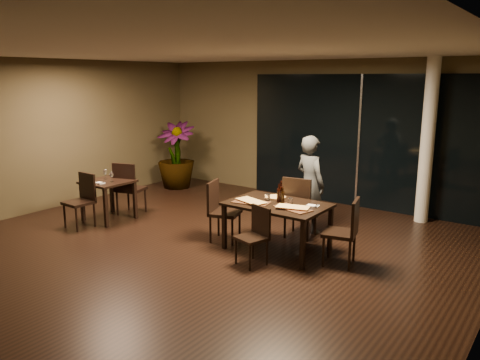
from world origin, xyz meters
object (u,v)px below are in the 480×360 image
(chair_main_right, at_px, (346,229))
(bottle_c, at_px, (281,191))
(diner, at_px, (310,184))
(chair_main_left, at_px, (220,208))
(side_table, at_px, (108,187))
(potted_plant, at_px, (176,155))
(chair_main_far, at_px, (299,204))
(bottle_b, at_px, (283,195))
(chair_main_near, at_px, (256,232))
(chair_side_near, at_px, (82,197))
(main_table, at_px, (277,208))
(bottle_a, at_px, (279,193))
(chair_side_far, at_px, (128,186))

(chair_main_right, relative_size, bottle_c, 2.94)
(diner, bearing_deg, chair_main_left, 71.86)
(side_table, height_order, potted_plant, potted_plant)
(chair_main_far, relative_size, bottle_c, 3.16)
(bottle_b, bearing_deg, chair_main_left, -168.79)
(potted_plant, bearing_deg, chair_main_near, -33.62)
(bottle_c, bearing_deg, side_table, -169.96)
(chair_main_near, xyz_separation_m, bottle_c, (-0.04, 0.75, 0.45))
(chair_side_near, bearing_deg, chair_main_far, 27.83)
(diner, xyz_separation_m, potted_plant, (-4.17, 1.06, -0.04))
(main_table, height_order, bottle_b, bottle_b)
(chair_main_left, height_order, bottle_b, bottle_b)
(main_table, xyz_separation_m, chair_main_far, (0.00, 0.68, -0.09))
(chair_main_left, distance_m, diner, 1.63)
(chair_main_left, distance_m, bottle_b, 1.13)
(chair_main_far, bearing_deg, bottle_a, 79.00)
(chair_main_far, relative_size, chair_main_left, 1.06)
(chair_side_far, height_order, bottle_a, same)
(chair_side_far, distance_m, chair_side_near, 0.97)
(chair_main_right, bearing_deg, chair_main_left, -97.16)
(chair_side_far, relative_size, diner, 0.62)
(chair_main_left, bearing_deg, diner, -55.12)
(side_table, height_order, chair_side_far, chair_side_far)
(main_table, xyz_separation_m, bottle_c, (-0.00, 0.10, 0.24))
(side_table, xyz_separation_m, chair_side_near, (-0.04, -0.54, -0.09))
(chair_main_far, height_order, bottle_a, chair_main_far)
(chair_main_far, bearing_deg, chair_side_far, 3.79)
(chair_main_left, distance_m, chair_side_far, 2.34)
(chair_main_far, relative_size, diner, 0.62)
(chair_main_far, height_order, chair_main_right, chair_main_far)
(main_table, xyz_separation_m, chair_side_near, (-3.44, -1.04, -0.14))
(main_table, height_order, chair_side_far, chair_side_far)
(chair_main_right, height_order, diner, diner)
(side_table, xyz_separation_m, chair_main_far, (3.40, 1.18, -0.04))
(chair_main_left, bearing_deg, chair_main_right, -101.99)
(side_table, xyz_separation_m, bottle_a, (3.38, 0.57, 0.27))
(bottle_b, distance_m, bottle_c, 0.09)
(chair_side_near, xyz_separation_m, potted_plant, (-0.76, 3.21, 0.26))
(chair_main_left, xyz_separation_m, bottle_a, (0.98, 0.23, 0.34))
(chair_side_far, bearing_deg, potted_plant, -85.73)
(diner, height_order, bottle_c, diner)
(diner, height_order, bottle_b, diner)
(main_table, relative_size, bottle_a, 5.18)
(chair_main_near, distance_m, chair_main_left, 1.14)
(chair_side_far, relative_size, potted_plant, 0.65)
(diner, distance_m, potted_plant, 4.30)
(potted_plant, distance_m, bottle_b, 4.77)
(main_table, relative_size, potted_plant, 0.94)
(side_table, relative_size, bottle_b, 3.25)
(side_table, distance_m, bottle_a, 3.44)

